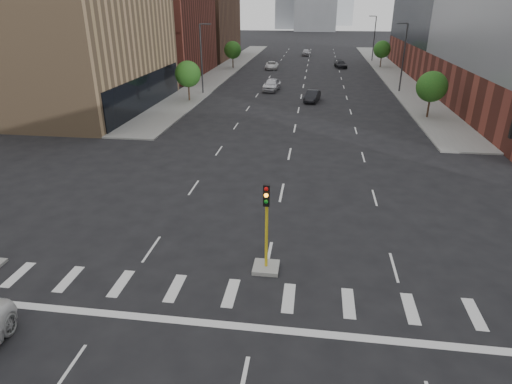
% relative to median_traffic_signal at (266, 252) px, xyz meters
% --- Properties ---
extents(sidewalk_left_far, '(5.00, 92.00, 0.15)m').
position_rel_median_traffic_signal_xyz_m(sidewalk_left_far, '(-15.00, 65.03, -0.90)').
color(sidewalk_left_far, gray).
rests_on(sidewalk_left_far, ground).
extents(sidewalk_right_far, '(5.00, 92.00, 0.15)m').
position_rel_median_traffic_signal_xyz_m(sidewalk_right_far, '(15.00, 65.03, -0.90)').
color(sidewalk_right_far, gray).
rests_on(sidewalk_right_far, ground).
extents(building_left_mid, '(20.00, 24.00, 14.00)m').
position_rel_median_traffic_signal_xyz_m(building_left_mid, '(-27.50, 31.03, 6.03)').
color(building_left_mid, '#957654').
rests_on(building_left_mid, ground).
extents(building_left_far_a, '(20.00, 22.00, 12.00)m').
position_rel_median_traffic_signal_xyz_m(building_left_far_a, '(-27.50, 57.03, 5.03)').
color(building_left_far_a, brown).
rests_on(building_left_far_a, ground).
extents(building_left_far_b, '(20.00, 24.00, 13.00)m').
position_rel_median_traffic_signal_xyz_m(building_left_far_b, '(-27.50, 83.03, 5.53)').
color(building_left_far_b, brown).
rests_on(building_left_far_b, ground).
extents(median_traffic_signal, '(1.20, 1.20, 4.40)m').
position_rel_median_traffic_signal_xyz_m(median_traffic_signal, '(0.00, 0.00, 0.00)').
color(median_traffic_signal, '#999993').
rests_on(median_traffic_signal, ground).
extents(streetlight_right_a, '(1.60, 0.22, 9.07)m').
position_rel_median_traffic_signal_xyz_m(streetlight_right_a, '(13.41, 46.03, 4.04)').
color(streetlight_right_a, '#2D2D30').
rests_on(streetlight_right_a, ground).
extents(streetlight_right_b, '(1.60, 0.22, 9.07)m').
position_rel_median_traffic_signal_xyz_m(streetlight_right_b, '(13.41, 81.03, 4.04)').
color(streetlight_right_b, '#2D2D30').
rests_on(streetlight_right_b, ground).
extents(streetlight_left, '(1.60, 0.22, 9.07)m').
position_rel_median_traffic_signal_xyz_m(streetlight_left, '(-13.41, 41.03, 4.04)').
color(streetlight_left, '#2D2D30').
rests_on(streetlight_left, ground).
extents(tree_left_near, '(3.20, 3.20, 4.85)m').
position_rel_median_traffic_signal_xyz_m(tree_left_near, '(-14.00, 36.03, 2.42)').
color(tree_left_near, '#382619').
rests_on(tree_left_near, ground).
extents(tree_left_far, '(3.20, 3.20, 4.85)m').
position_rel_median_traffic_signal_xyz_m(tree_left_far, '(-14.00, 66.03, 2.42)').
color(tree_left_far, '#382619').
rests_on(tree_left_far, ground).
extents(tree_right_near, '(3.20, 3.20, 4.85)m').
position_rel_median_traffic_signal_xyz_m(tree_right_near, '(14.00, 31.03, 2.42)').
color(tree_right_near, '#382619').
rests_on(tree_right_near, ground).
extents(tree_right_far, '(3.20, 3.20, 4.85)m').
position_rel_median_traffic_signal_xyz_m(tree_right_far, '(14.00, 71.03, 2.42)').
color(tree_right_far, '#382619').
rests_on(tree_right_far, ground).
extents(car_near_left, '(2.48, 5.13, 1.69)m').
position_rel_median_traffic_signal_xyz_m(car_near_left, '(-4.37, 44.69, -0.13)').
color(car_near_left, silver).
rests_on(car_near_left, ground).
extents(car_mid_right, '(2.17, 4.41, 1.39)m').
position_rel_median_traffic_signal_xyz_m(car_mid_right, '(1.50, 37.97, -0.28)').
color(car_mid_right, black).
rests_on(car_mid_right, ground).
extents(car_far_left, '(2.54, 5.00, 1.35)m').
position_rel_median_traffic_signal_xyz_m(car_far_left, '(-6.66, 66.51, -0.30)').
color(car_far_left, silver).
rests_on(car_far_left, ground).
extents(car_deep_right, '(2.61, 4.81, 1.32)m').
position_rel_median_traffic_signal_xyz_m(car_deep_right, '(6.39, 69.84, -0.31)').
color(car_deep_right, black).
rests_on(car_deep_right, ground).
extents(car_distant, '(1.91, 4.49, 1.52)m').
position_rel_median_traffic_signal_xyz_m(car_distant, '(-0.83, 90.20, -0.22)').
color(car_distant, '#A9A9AE').
rests_on(car_distant, ground).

